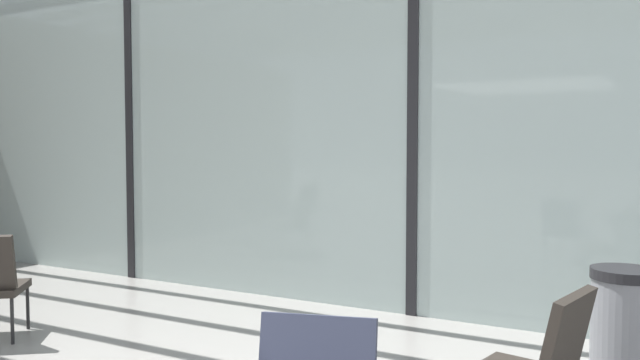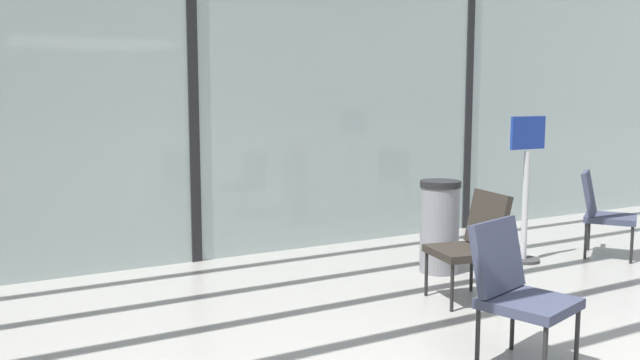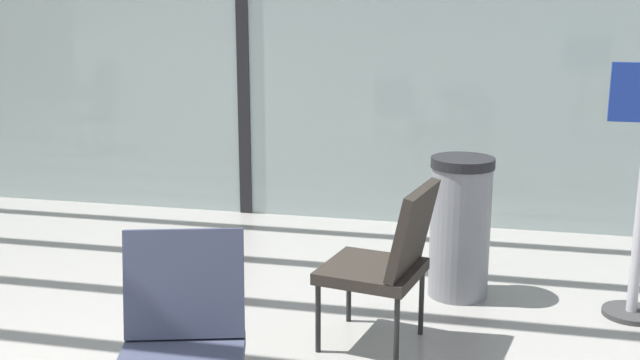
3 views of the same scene
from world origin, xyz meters
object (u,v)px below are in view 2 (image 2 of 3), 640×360
Objects in this scene: parked_airplane at (20,54)px; info_sign at (526,194)px; lounge_chair_1 at (516,285)px; trash_bin at (440,226)px; lounge_chair_2 at (601,209)px; lounge_chair_0 at (473,240)px.

parked_airplane reaches higher than info_sign.
lounge_chair_1 is 0.60× the size of info_sign.
lounge_chair_2 is at bearing -9.75° from trash_bin.
lounge_chair_0 is at bearing -152.02° from info_sign.
lounge_chair_2 is 1.88m from trash_bin.
lounge_chair_1 is 1.00× the size of lounge_chair_2.
info_sign is at bearing 26.14° from lounge_chair_1.
parked_airplane is 6.89m from trash_bin.
lounge_chair_0 is 0.87m from trash_bin.
lounge_chair_0 is 2.23m from lounge_chair_2.
lounge_chair_0 is 1.01× the size of trash_bin.
lounge_chair_0 and lounge_chair_1 have the same top height.
info_sign reaches higher than lounge_chair_0.
lounge_chair_1 reaches higher than trash_bin.
lounge_chair_2 is 1.01× the size of trash_bin.
trash_bin is at bearing 136.03° from lounge_chair_2.
info_sign is (1.98, 1.79, 0.18)m from lounge_chair_1.
lounge_chair_2 is at bearing 113.77° from lounge_chair_0.
lounge_chair_2 is (2.18, 0.48, 0.00)m from lounge_chair_0.
trash_bin is (0.99, 1.89, -0.06)m from lounge_chair_1.
lounge_chair_0 is 1.00× the size of lounge_chair_1.
lounge_chair_0 is 1.28m from lounge_chair_1.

